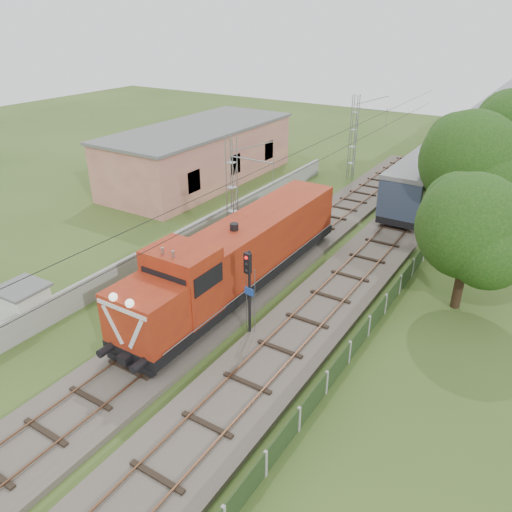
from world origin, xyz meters
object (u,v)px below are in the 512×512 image
Objects in this scene: locomotive at (240,255)px; signal_post at (249,280)px; relay_hut at (25,306)px; coach_rake at (502,106)px.

locomotive is 4.78m from signal_post.
signal_post reaches higher than relay_hut.
signal_post is at bearing 26.83° from relay_hut.
coach_rake is 19.58× the size of signal_post.
relay_hut is at bearing -153.17° from signal_post.
relay_hut is (-10.36, -5.24, -2.13)m from signal_post.
locomotive is 0.19× the size of coach_rake.
relay_hut is at bearing -100.24° from coach_rake.
locomotive reaches higher than coach_rake.
relay_hut is (-7.40, -8.87, -1.20)m from locomotive.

